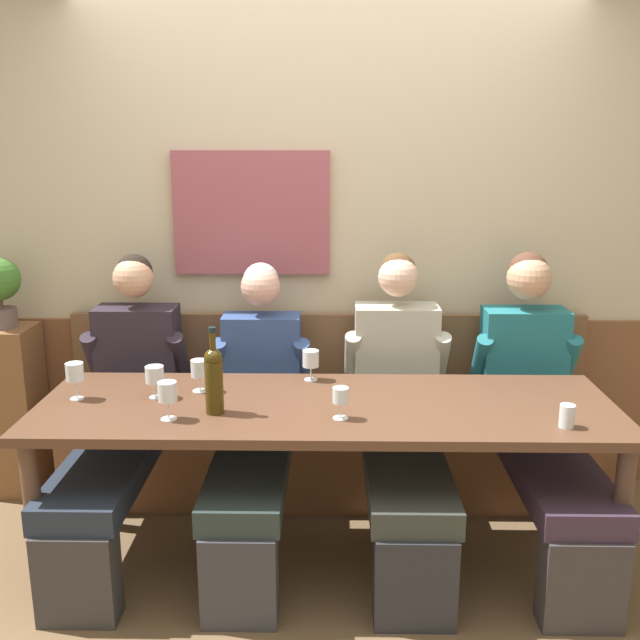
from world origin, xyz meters
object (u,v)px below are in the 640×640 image
person_center_left_seat (401,408)px  wine_glass_center_rear (311,360)px  wine_glass_right_end (155,376)px  wine_glass_by_bottle (75,374)px  wine_bottle_green_tall (214,378)px  wall_bench (327,444)px  water_tumbler_right (567,416)px  person_left_seat (256,413)px  wine_glass_mid_left (167,393)px  dining_table (326,421)px  person_center_right_seat (539,405)px  wine_glass_mid_right (341,397)px  person_right_seat (122,406)px  wine_glass_left_end (199,370)px

person_center_left_seat → wine_glass_center_rear: person_center_left_seat is taller
wine_glass_right_end → wine_glass_by_bottle: bearing=-176.2°
wine_bottle_green_tall → wall_bench: bearing=60.0°
wine_glass_by_bottle → water_tumbler_right: (1.98, -0.27, -0.07)m
person_left_seat → wine_glass_by_bottle: 0.82m
wine_glass_mid_left → wine_glass_right_end: (-0.11, 0.24, -0.01)m
dining_table → wine_glass_center_rear: 0.35m
person_center_right_seat → wine_glass_by_bottle: person_center_right_seat is taller
dining_table → wine_glass_mid_right: bearing=-71.4°
wine_glass_center_rear → wine_bottle_green_tall: bearing=-132.1°
wall_bench → person_center_left_seat: person_center_left_seat is taller
person_center_left_seat → wine_glass_by_bottle: (-1.40, -0.28, 0.25)m
wine_glass_mid_left → person_right_seat: bearing=124.2°
wine_bottle_green_tall → wine_glass_right_end: size_ratio=2.55×
wine_bottle_green_tall → wine_glass_right_end: (-0.28, 0.17, -0.05)m
water_tumbler_right → wine_glass_mid_left: bearing=178.1°
person_right_seat → wine_glass_center_rear: person_right_seat is taller
person_right_seat → person_center_left_seat: bearing=0.1°
wine_glass_center_rear → water_tumbler_right: 1.13m
wine_glass_center_rear → wine_glass_right_end: same height
wall_bench → wine_bottle_green_tall: 1.09m
wine_glass_mid_left → wine_glass_mid_right: size_ratio=1.20×
wine_glass_by_bottle → wall_bench: bearing=30.6°
person_right_seat → wine_bottle_green_tall: person_right_seat is taller
wine_glass_right_end → wine_glass_left_end: size_ratio=0.98×
wall_bench → person_center_right_seat: person_center_right_seat is taller
person_center_right_seat → wine_glass_center_rear: (-1.05, -0.02, 0.22)m
wine_glass_mid_right → wine_glass_left_end: bearing=153.2°
person_right_seat → wine_glass_left_end: person_right_seat is taller
person_left_seat → person_center_right_seat: size_ratio=0.96×
person_center_left_seat → person_right_seat: bearing=-179.9°
person_left_seat → wine_glass_center_rear: person_left_seat is taller
person_center_right_seat → wine_glass_mid_left: (-1.60, -0.51, 0.23)m
person_right_seat → person_center_left_seat: size_ratio=0.99×
dining_table → wine_glass_right_end: 0.75m
wine_glass_center_rear → person_center_left_seat: bearing=1.9°
person_right_seat → wine_glass_left_end: bearing=-23.1°
dining_table → wine_bottle_green_tall: 0.51m
person_left_seat → wine_glass_left_end: (-0.22, -0.15, 0.26)m
wine_glass_center_rear → water_tumbler_right: bearing=-28.5°
person_center_right_seat → wine_glass_mid_right: (-0.92, -0.49, 0.21)m
water_tumbler_right → wine_glass_right_end: bearing=169.8°
wine_glass_center_rear → wine_glass_mid_right: bearing=-74.4°
wine_glass_mid_right → wine_glass_right_end: 0.82m
wine_glass_mid_left → wine_glass_right_end: 0.27m
wall_bench → wine_glass_center_rear: 0.68m
dining_table → person_center_right_seat: bearing=18.0°
wine_glass_center_rear → wine_glass_left_end: wine_glass_left_end is taller
person_left_seat → person_center_left_seat: person_center_left_seat is taller
dining_table → water_tumbler_right: bearing=-14.7°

